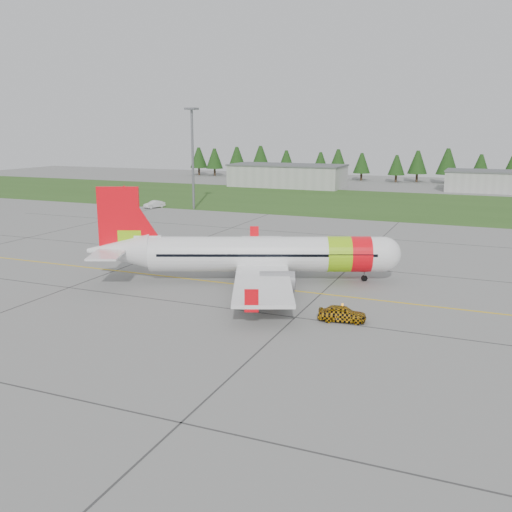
% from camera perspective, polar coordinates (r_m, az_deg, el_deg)
% --- Properties ---
extents(ground, '(320.00, 320.00, 0.00)m').
position_cam_1_polar(ground, '(54.44, -6.09, -4.83)').
color(ground, gray).
rests_on(ground, ground).
extents(aircraft, '(32.37, 30.75, 10.29)m').
position_cam_1_polar(aircraft, '(61.62, 0.31, 0.16)').
color(aircraft, white).
rests_on(aircraft, ground).
extents(follow_me_car, '(1.67, 1.88, 4.13)m').
position_cam_1_polar(follow_me_car, '(49.43, 8.66, -4.21)').
color(follow_me_car, orange).
rests_on(follow_me_car, ground).
extents(service_van, '(2.07, 2.02, 4.61)m').
position_cam_1_polar(service_van, '(122.03, -10.17, 5.83)').
color(service_van, silver).
rests_on(service_van, ground).
extents(grass_strip, '(320.00, 50.00, 0.03)m').
position_cam_1_polar(grass_strip, '(130.91, 11.45, 5.22)').
color(grass_strip, '#30561E').
rests_on(grass_strip, ground).
extents(taxi_guideline, '(120.00, 0.25, 0.02)m').
position_cam_1_polar(taxi_guideline, '(61.27, -2.50, -2.77)').
color(taxi_guideline, gold).
rests_on(taxi_guideline, ground).
extents(hangar_west, '(32.00, 14.00, 6.00)m').
position_cam_1_polar(hangar_west, '(165.48, 3.15, 7.97)').
color(hangar_west, '#A8A8A3').
rests_on(hangar_west, ground).
extents(hangar_east, '(24.00, 12.00, 5.20)m').
position_cam_1_polar(hangar_east, '(164.00, 22.70, 6.85)').
color(hangar_east, '#A8A8A3').
rests_on(hangar_east, ground).
extents(floodlight_mast, '(0.50, 0.50, 20.00)m').
position_cam_1_polar(floodlight_mast, '(118.37, -6.34, 9.49)').
color(floodlight_mast, slate).
rests_on(floodlight_mast, ground).
extents(treeline, '(160.00, 8.00, 10.00)m').
position_cam_1_polar(treeline, '(185.50, 15.01, 8.68)').
color(treeline, '#1C3F14').
rests_on(treeline, ground).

